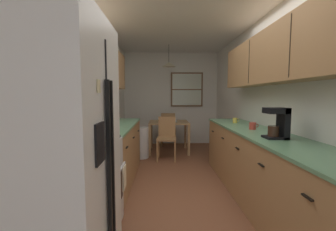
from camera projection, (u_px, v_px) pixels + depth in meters
The scene contains 24 objects.
ground_plane at pixel (177, 177), 3.67m from camera, with size 12.00×12.00×0.00m, color brown.
wall_left at pixel (93, 101), 3.52m from camera, with size 0.10×9.00×2.55m, color white.
wall_right at pixel (259, 100), 3.59m from camera, with size 0.10×9.00×2.55m, color white.
wall_back at pixel (171, 99), 6.20m from camera, with size 4.40×0.10×2.55m, color white.
ceiling_slab at pixel (177, 17), 3.44m from camera, with size 4.40×9.00×0.08m, color white.
refrigerator at pixel (49, 167), 1.35m from camera, with size 0.75×0.80×1.83m.
stove_range at pixel (85, 187), 2.12m from camera, with size 0.66×0.64×1.10m.
microwave_over_range at pixel (68, 67), 2.02m from camera, with size 0.39×0.56×0.31m.
counter_left at pixel (114, 153), 3.44m from camera, with size 0.64×2.01×0.90m.
upper_cabinets_left at pixel (102, 66), 3.27m from camera, with size 0.33×2.09×0.64m.
counter_right at pixel (261, 168), 2.74m from camera, with size 0.64×3.32×0.90m.
upper_cabinets_right at pixel (279, 55), 2.57m from camera, with size 0.33×3.00×0.65m.
dining_table at pixel (169, 126), 5.26m from camera, with size 0.94×0.79×0.73m.
dining_chair_near at pixel (167, 136), 4.67m from camera, with size 0.43×0.43×0.90m.
dining_chair_far at pixel (168, 128), 5.87m from camera, with size 0.42×0.42×0.90m.
pendant_light at pixel (169, 64), 5.13m from camera, with size 0.31×0.31×0.51m.
back_window at pixel (187, 90), 6.11m from camera, with size 0.89×0.05×0.95m.
trash_bin at pixel (141, 143), 4.76m from camera, with size 0.32×0.32×0.67m, color silver.
storage_canister at pixel (102, 125), 2.74m from camera, with size 0.12×0.12×0.16m.
dish_towel at pixel (124, 177), 2.29m from camera, with size 0.02×0.16×0.24m, color beige.
coffee_maker at pixel (279, 122), 2.29m from camera, with size 0.22×0.18×0.33m.
mug_by_coffeemaker at pixel (253, 126), 2.93m from camera, with size 0.12×0.09×0.09m.
mug_spare at pixel (235, 120), 3.63m from camera, with size 0.11×0.07×0.09m.
table_serving_bowl at pixel (173, 121), 5.17m from camera, with size 0.20×0.20×0.06m, color silver.
Camera 1 is at (-0.24, -2.56, 1.35)m, focal length 23.38 mm.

